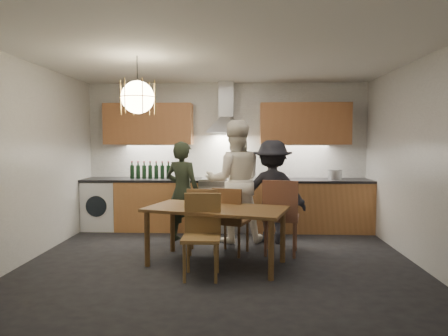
{
  "coord_description": "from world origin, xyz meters",
  "views": [
    {
      "loc": [
        0.27,
        -4.97,
        1.58
      ],
      "look_at": [
        0.04,
        0.4,
        1.2
      ],
      "focal_mm": 32.0,
      "sensor_mm": 36.0,
      "label": 1
    }
  ],
  "objects_px": {
    "chair_front": "(202,229)",
    "person_right": "(272,192)",
    "mixing_bowl": "(280,177)",
    "wine_bottles": "(150,170)",
    "person_left": "(182,192)",
    "chair_back_left": "(203,216)",
    "stock_pot": "(335,175)",
    "dining_table": "(216,214)",
    "person_mid": "(235,181)"
  },
  "relations": [
    {
      "from": "chair_front",
      "to": "person_right",
      "type": "xyz_separation_m",
      "value": [
        0.93,
        1.54,
        0.24
      ]
    },
    {
      "from": "person_right",
      "to": "chair_front",
      "type": "bearing_deg",
      "value": 63.88
    },
    {
      "from": "mixing_bowl",
      "to": "wine_bottles",
      "type": "xyz_separation_m",
      "value": [
        -2.28,
        0.02,
        0.12
      ]
    },
    {
      "from": "person_left",
      "to": "mixing_bowl",
      "type": "distance_m",
      "value": 1.78
    },
    {
      "from": "wine_bottles",
      "to": "person_left",
      "type": "bearing_deg",
      "value": -49.89
    },
    {
      "from": "person_right",
      "to": "chair_back_left",
      "type": "bearing_deg",
      "value": 38.95
    },
    {
      "from": "chair_front",
      "to": "stock_pot",
      "type": "xyz_separation_m",
      "value": [
        2.06,
        2.35,
        0.43
      ]
    },
    {
      "from": "dining_table",
      "to": "person_left",
      "type": "distance_m",
      "value": 1.29
    },
    {
      "from": "chair_back_left",
      "to": "person_right",
      "type": "relative_size",
      "value": 0.58
    },
    {
      "from": "person_mid",
      "to": "stock_pot",
      "type": "relative_size",
      "value": 8.27
    },
    {
      "from": "chair_back_left",
      "to": "person_right",
      "type": "distance_m",
      "value": 1.24
    },
    {
      "from": "chair_back_left",
      "to": "mixing_bowl",
      "type": "bearing_deg",
      "value": -130.74
    },
    {
      "from": "mixing_bowl",
      "to": "stock_pot",
      "type": "relative_size",
      "value": 1.23
    },
    {
      "from": "person_left",
      "to": "mixing_bowl",
      "type": "height_order",
      "value": "person_left"
    },
    {
      "from": "person_left",
      "to": "chair_back_left",
      "type": "bearing_deg",
      "value": 141.74
    },
    {
      "from": "person_left",
      "to": "wine_bottles",
      "type": "relative_size",
      "value": 2.17
    },
    {
      "from": "wine_bottles",
      "to": "dining_table",
      "type": "bearing_deg",
      "value": -56.68
    },
    {
      "from": "chair_back_left",
      "to": "mixing_bowl",
      "type": "relative_size",
      "value": 3.3
    },
    {
      "from": "stock_pot",
      "to": "wine_bottles",
      "type": "xyz_separation_m",
      "value": [
        -3.21,
        0.03,
        0.07
      ]
    },
    {
      "from": "person_right",
      "to": "mixing_bowl",
      "type": "xyz_separation_m",
      "value": [
        0.2,
        0.81,
        0.15
      ]
    },
    {
      "from": "dining_table",
      "to": "mixing_bowl",
      "type": "bearing_deg",
      "value": 79.16
    },
    {
      "from": "person_left",
      "to": "person_right",
      "type": "relative_size",
      "value": 0.99
    },
    {
      "from": "mixing_bowl",
      "to": "wine_bottles",
      "type": "bearing_deg",
      "value": 179.4
    },
    {
      "from": "person_right",
      "to": "wine_bottles",
      "type": "xyz_separation_m",
      "value": [
        -2.08,
        0.83,
        0.26
      ]
    },
    {
      "from": "chair_back_left",
      "to": "person_right",
      "type": "xyz_separation_m",
      "value": [
        1.01,
        0.68,
        0.26
      ]
    },
    {
      "from": "chair_front",
      "to": "person_mid",
      "type": "relative_size",
      "value": 0.51
    },
    {
      "from": "person_mid",
      "to": "mixing_bowl",
      "type": "relative_size",
      "value": 6.74
    },
    {
      "from": "stock_pot",
      "to": "wine_bottles",
      "type": "distance_m",
      "value": 3.21
    },
    {
      "from": "stock_pot",
      "to": "wine_bottles",
      "type": "bearing_deg",
      "value": 179.52
    },
    {
      "from": "dining_table",
      "to": "chair_back_left",
      "type": "xyz_separation_m",
      "value": [
        -0.21,
        0.44,
        -0.12
      ]
    },
    {
      "from": "chair_back_left",
      "to": "person_mid",
      "type": "distance_m",
      "value": 0.94
    },
    {
      "from": "chair_front",
      "to": "stock_pot",
      "type": "height_order",
      "value": "stock_pot"
    },
    {
      "from": "dining_table",
      "to": "person_left",
      "type": "height_order",
      "value": "person_left"
    },
    {
      "from": "chair_front",
      "to": "person_right",
      "type": "height_order",
      "value": "person_right"
    },
    {
      "from": "person_right",
      "to": "stock_pot",
      "type": "height_order",
      "value": "person_right"
    },
    {
      "from": "wine_bottles",
      "to": "stock_pot",
      "type": "bearing_deg",
      "value": -0.48
    },
    {
      "from": "person_right",
      "to": "wine_bottles",
      "type": "bearing_deg",
      "value": -16.84
    },
    {
      "from": "dining_table",
      "to": "person_left",
      "type": "relative_size",
      "value": 1.22
    },
    {
      "from": "dining_table",
      "to": "person_mid",
      "type": "bearing_deg",
      "value": 96.04
    },
    {
      "from": "dining_table",
      "to": "mixing_bowl",
      "type": "xyz_separation_m",
      "value": [
        0.99,
        1.93,
        0.29
      ]
    },
    {
      "from": "chair_front",
      "to": "wine_bottles",
      "type": "distance_m",
      "value": 2.69
    },
    {
      "from": "chair_front",
      "to": "person_mid",
      "type": "height_order",
      "value": "person_mid"
    },
    {
      "from": "chair_front",
      "to": "mixing_bowl",
      "type": "height_order",
      "value": "mixing_bowl"
    },
    {
      "from": "chair_back_left",
      "to": "stock_pot",
      "type": "height_order",
      "value": "stock_pot"
    },
    {
      "from": "person_right",
      "to": "stock_pot",
      "type": "bearing_deg",
      "value": -139.56
    },
    {
      "from": "chair_back_left",
      "to": "stock_pot",
      "type": "xyz_separation_m",
      "value": [
        2.14,
        1.48,
        0.45
      ]
    },
    {
      "from": "person_right",
      "to": "wine_bottles",
      "type": "height_order",
      "value": "person_right"
    },
    {
      "from": "dining_table",
      "to": "stock_pot",
      "type": "height_order",
      "value": "stock_pot"
    },
    {
      "from": "wine_bottles",
      "to": "person_mid",
      "type": "bearing_deg",
      "value": -27.48
    },
    {
      "from": "mixing_bowl",
      "to": "dining_table",
      "type": "bearing_deg",
      "value": -117.19
    }
  ]
}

